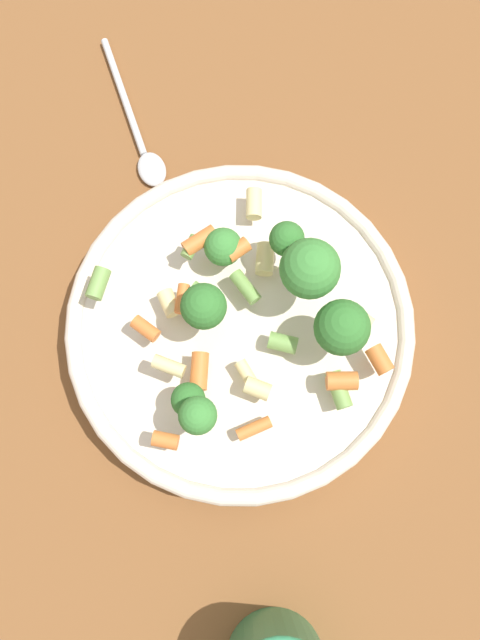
{
  "coord_description": "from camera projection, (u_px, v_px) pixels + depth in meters",
  "views": [
    {
      "loc": [
        -0.11,
        0.06,
        0.54
      ],
      "look_at": [
        0.0,
        0.0,
        0.06
      ],
      "focal_mm": 35.0,
      "sensor_mm": 36.0,
      "label": 1
    }
  ],
  "objects": [
    {
      "name": "pasta_salad",
      "position": [
        270.0,
        308.0,
        0.47
      ],
      "size": [
        0.2,
        0.2,
        0.08
      ],
      "color": "#8CB766",
      "rests_on": "bowl"
    },
    {
      "name": "ground_plane",
      "position": [
        240.0,
        335.0,
        0.55
      ],
      "size": [
        3.0,
        3.0,
        0.0
      ],
      "primitive_type": "plane",
      "color": "brown"
    },
    {
      "name": "bowl",
      "position": [
        240.0,
        329.0,
        0.53
      ],
      "size": [
        0.29,
        0.29,
        0.05
      ],
      "color": "beige",
      "rests_on": "ground_plane"
    },
    {
      "name": "spoon",
      "position": [
        139.0,
        139.0,
        0.6
      ],
      "size": [
        0.17,
        0.04,
        0.01
      ],
      "rotation": [
        0.0,
        0.0,
        9.28
      ],
      "color": "silver",
      "rests_on": "ground_plane"
    }
  ]
}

